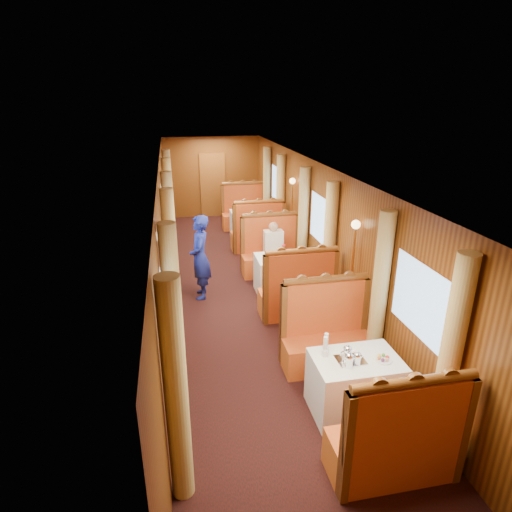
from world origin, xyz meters
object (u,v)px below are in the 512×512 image
object	(u,v)px
table_near	(354,385)
rose_vase_far	(252,205)
teapot_right	(357,360)
rose_vase_mid	(284,248)
banquette_near_fwd	(396,444)
banquette_mid_fwd	(297,294)
banquette_far_fwd	(258,234)
tea_tray	(350,360)
teapot_back	(347,354)
passenger	(274,244)
banquette_near_aft	(326,338)
steward	(200,257)
table_mid	(283,274)
fruit_plate	(383,359)
banquette_mid_aft	(271,254)
teapot_left	(349,362)
banquette_far_aft	(244,213)
table_far	(250,225)

from	to	relation	value
table_near	rose_vase_far	distance (m)	7.00
teapot_right	rose_vase_mid	xyz separation A→B (m)	(0.06, 3.61, 0.12)
banquette_near_fwd	rose_vase_far	distance (m)	8.00
banquette_mid_fwd	teapot_right	world-z (taller)	banquette_mid_fwd
table_near	banquette_far_fwd	world-z (taller)	banquette_far_fwd
tea_tray	teapot_back	size ratio (longest dim) A/B	1.98
table_near	passenger	bearing A→B (deg)	90.00
banquette_near_aft	tea_tray	bearing A→B (deg)	-95.00
tea_tray	steward	xyz separation A→B (m)	(-1.51, 3.62, 0.06)
banquette_near_fwd	table_mid	size ratio (longest dim) A/B	1.28
banquette_far_fwd	table_near	bearing A→B (deg)	-90.00
banquette_mid_fwd	fruit_plate	bearing A→B (deg)	-83.47
banquette_mid_aft	teapot_right	bearing A→B (deg)	-90.64
banquette_near_fwd	banquette_mid_aft	distance (m)	5.53
banquette_near_aft	rose_vase_mid	distance (m)	2.55
steward	banquette_far_fwd	bearing A→B (deg)	149.70
teapot_right	rose_vase_far	xyz separation A→B (m)	(0.09, 7.07, 0.12)
table_near	tea_tray	world-z (taller)	tea_tray
banquette_near_fwd	teapot_back	distance (m)	1.12
teapot_left	rose_vase_mid	size ratio (longest dim) A/B	0.50
banquette_near_fwd	teapot_right	world-z (taller)	banquette_near_fwd
table_mid	banquette_far_aft	world-z (taller)	banquette_far_aft
banquette_near_aft	banquette_mid_fwd	world-z (taller)	same
banquette_far_aft	steward	size ratio (longest dim) A/B	0.82
table_far	teapot_left	distance (m)	7.14
table_far	passenger	bearing A→B (deg)	-90.00
table_far	banquette_far_aft	xyz separation A→B (m)	(0.00, 1.01, 0.05)
teapot_right	teapot_back	bearing A→B (deg)	111.37
table_mid	tea_tray	distance (m)	3.54
tea_tray	teapot_back	bearing A→B (deg)	127.55
banquette_far_fwd	rose_vase_mid	size ratio (longest dim) A/B	3.72
banquette_near_aft	banquette_far_fwd	world-z (taller)	same
table_far	teapot_back	world-z (taller)	teapot_back
banquette_far_fwd	teapot_left	bearing A→B (deg)	-91.56
table_far	steward	bearing A→B (deg)	-115.26
table_mid	banquette_mid_aft	size ratio (longest dim) A/B	0.78
table_near	fruit_plate	size ratio (longest dim) A/B	4.82
fruit_plate	teapot_right	bearing A→B (deg)	-177.12
teapot_left	table_mid	bearing A→B (deg)	77.20
banquette_mid_aft	tea_tray	distance (m)	4.54
banquette_near_fwd	table_mid	xyz separation A→B (m)	(0.00, 4.51, -0.05)
steward	table_mid	bearing A→B (deg)	89.86
passenger	banquette_mid_fwd	bearing A→B (deg)	-90.00
table_mid	passenger	bearing A→B (deg)	90.00
teapot_right	table_near	bearing A→B (deg)	54.64
banquette_near_fwd	rose_vase_far	bearing A→B (deg)	89.72
banquette_mid_aft	teapot_left	distance (m)	4.66
passenger	table_far	bearing A→B (deg)	90.00
banquette_far_fwd	teapot_back	world-z (taller)	banquette_far_fwd
rose_vase_far	steward	distance (m)	3.75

